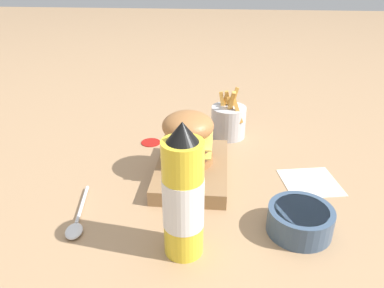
% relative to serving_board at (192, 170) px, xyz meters
% --- Properties ---
extents(ground_plane, '(6.00, 6.00, 0.00)m').
position_rel_serving_board_xyz_m(ground_plane, '(0.03, -0.02, -0.02)').
color(ground_plane, '#9E7A56').
extents(serving_board, '(0.25, 0.16, 0.03)m').
position_rel_serving_board_xyz_m(serving_board, '(0.00, 0.00, 0.00)').
color(serving_board, olive).
rests_on(serving_board, ground_plane).
extents(burger, '(0.12, 0.12, 0.12)m').
position_rel_serving_board_xyz_m(burger, '(-0.01, -0.01, 0.08)').
color(burger, '#9E6638').
rests_on(burger, serving_board).
extents(ketchup_bottle, '(0.07, 0.07, 0.25)m').
position_rel_serving_board_xyz_m(ketchup_bottle, '(0.25, 0.01, 0.10)').
color(ketchup_bottle, yellow).
rests_on(ketchup_bottle, ground_plane).
extents(fries_basket, '(0.10, 0.10, 0.14)m').
position_rel_serving_board_xyz_m(fries_basket, '(-0.22, 0.08, 0.03)').
color(fries_basket, '#B7B7BC').
rests_on(fries_basket, ground_plane).
extents(side_bowl, '(0.12, 0.12, 0.05)m').
position_rel_serving_board_xyz_m(side_bowl, '(0.18, 0.22, 0.01)').
color(side_bowl, '#384C66').
rests_on(side_bowl, ground_plane).
extents(spoon, '(0.17, 0.05, 0.01)m').
position_rel_serving_board_xyz_m(spoon, '(0.20, -0.20, -0.01)').
color(spoon, silver).
rests_on(spoon, ground_plane).
extents(ketchup_puddle, '(0.05, 0.05, 0.00)m').
position_rel_serving_board_xyz_m(ketchup_puddle, '(-0.16, -0.13, -0.01)').
color(ketchup_puddle, '#9E140F').
rests_on(ketchup_puddle, ground_plane).
extents(parchment_square, '(0.14, 0.14, 0.00)m').
position_rel_serving_board_xyz_m(parchment_square, '(0.01, 0.27, -0.02)').
color(parchment_square, beige).
rests_on(parchment_square, ground_plane).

